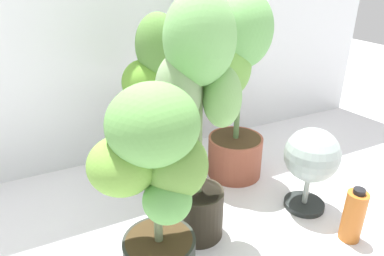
% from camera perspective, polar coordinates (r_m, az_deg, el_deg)
% --- Properties ---
extents(ground_plane, '(8.00, 8.00, 0.00)m').
position_cam_1_polar(ground_plane, '(1.48, 3.70, -18.16)').
color(ground_plane, silver).
rests_on(ground_plane, ground).
extents(potted_plant_center, '(0.31, 0.23, 0.95)m').
position_cam_1_polar(potted_plant_center, '(1.22, 1.04, 4.01)').
color(potted_plant_center, '#2E281D').
rests_on(potted_plant_center, ground).
extents(potted_plant_back_right, '(0.43, 0.40, 0.92)m').
position_cam_1_polar(potted_plant_back_right, '(1.67, 6.76, 8.42)').
color(potted_plant_back_right, '#9B4F38').
rests_on(potted_plant_back_right, ground).
extents(potted_plant_back_center, '(0.34, 0.29, 0.84)m').
position_cam_1_polar(potted_plant_back_center, '(1.60, -5.85, 4.56)').
color(potted_plant_back_center, gray).
rests_on(potted_plant_back_center, ground).
extents(potted_plant_front_left, '(0.40, 0.30, 0.74)m').
position_cam_1_polar(potted_plant_front_left, '(1.05, -5.95, -9.45)').
color(potted_plant_front_left, '#262A24').
rests_on(potted_plant_front_left, ground).
extents(floor_fan, '(0.33, 0.33, 0.39)m').
position_cam_1_polar(floor_fan, '(1.60, 18.86, -4.66)').
color(floor_fan, black).
rests_on(floor_fan, ground).
extents(nutrient_bottle, '(0.08, 0.08, 0.24)m').
position_cam_1_polar(nutrient_bottle, '(1.56, 24.78, -12.83)').
color(nutrient_bottle, '#B75F21').
rests_on(nutrient_bottle, ground).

